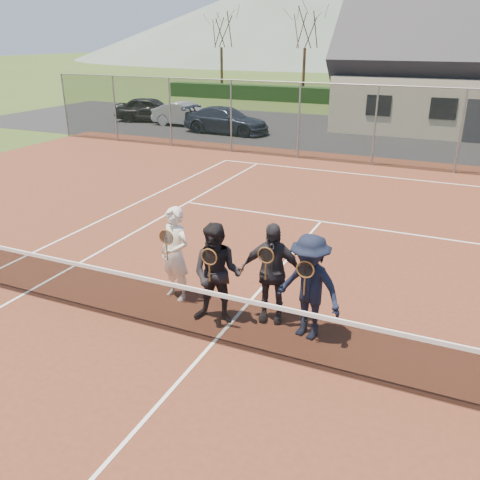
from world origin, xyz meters
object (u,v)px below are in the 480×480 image
at_px(tennis_net, 213,315).
at_px(car_c, 226,120).
at_px(player_a, 175,254).
at_px(player_b, 217,274).
at_px(car_b, 186,114).
at_px(car_a, 150,109).
at_px(player_d, 309,287).
at_px(player_c, 271,273).

bearing_deg(tennis_net, car_c, 115.00).
xyz_separation_m(player_a, player_b, (1.10, -0.46, -0.00)).
xyz_separation_m(car_b, car_c, (3.03, -1.16, 0.02)).
bearing_deg(player_a, car_c, 112.61).
distance_m(car_a, player_b, 23.13).
bearing_deg(player_d, player_c, 161.05).
distance_m(car_a, car_c, 5.97).
bearing_deg(player_d, player_b, -173.44).
relative_size(car_a, car_c, 0.92).
bearing_deg(player_b, player_d, 6.56).
xyz_separation_m(car_b, tennis_net, (11.24, -18.77, -0.09)).
distance_m(tennis_net, player_d, 1.61).
bearing_deg(car_c, car_a, 75.66).
bearing_deg(car_c, player_c, -149.95).
bearing_deg(car_a, car_c, -119.52).
bearing_deg(player_c, player_d, -18.95).
bearing_deg(car_a, player_a, -158.41).
bearing_deg(car_a, car_b, -114.23).
xyz_separation_m(tennis_net, player_a, (-1.34, 1.12, 0.38)).
relative_size(car_b, player_c, 2.13).
bearing_deg(player_d, car_c, 119.61).
bearing_deg(player_a, tennis_net, -39.85).
relative_size(tennis_net, player_b, 6.49).
distance_m(car_c, player_c, 18.70).
relative_size(car_c, player_a, 2.50).
height_order(car_a, car_c, car_a).
xyz_separation_m(car_c, player_d, (9.53, -16.77, 0.27)).
bearing_deg(player_a, car_b, 119.28).
bearing_deg(player_d, car_b, 125.01).
xyz_separation_m(car_a, player_d, (15.26, -18.46, 0.22)).
distance_m(tennis_net, player_c, 1.30).
bearing_deg(player_b, player_c, 28.28).
distance_m(car_a, player_c, 23.27).
distance_m(player_b, player_c, 0.92).
bearing_deg(tennis_net, player_c, 62.90).
height_order(car_a, player_c, player_c).
xyz_separation_m(tennis_net, player_c, (0.57, 1.10, 0.38)).
xyz_separation_m(car_a, player_a, (12.60, -18.18, 0.22)).
height_order(player_b, player_d, same).
distance_m(car_a, car_b, 2.75).
bearing_deg(player_b, car_c, 115.17).
relative_size(car_a, player_b, 2.29).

